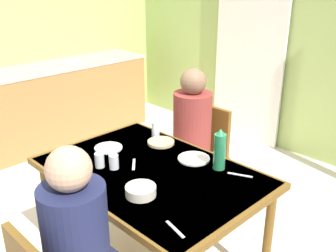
{
  "coord_description": "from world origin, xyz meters",
  "views": [
    {
      "loc": [
        2.04,
        -1.4,
        1.89
      ],
      "look_at": [
        0.45,
        0.17,
        1.0
      ],
      "focal_mm": 41.56,
      "sensor_mm": 36.0,
      "label": 1
    }
  ],
  "objects_px": {
    "chair_far_diner": "(201,152)",
    "person_near_diner": "(78,234)",
    "kitchen_counter": "(49,105)",
    "serving_bowl_center": "(141,191)",
    "person_far_diner": "(191,124)",
    "water_bottle_green_near": "(220,150)",
    "dining_table": "(151,180)"
  },
  "relations": [
    {
      "from": "chair_far_diner",
      "to": "dining_table",
      "type": "bearing_deg",
      "value": 109.32
    },
    {
      "from": "dining_table",
      "to": "chair_far_diner",
      "type": "distance_m",
      "value": 0.89
    },
    {
      "from": "person_near_diner",
      "to": "serving_bowl_center",
      "type": "height_order",
      "value": "person_near_diner"
    },
    {
      "from": "person_far_diner",
      "to": "person_near_diner",
      "type": "bearing_deg",
      "value": 112.14
    },
    {
      "from": "kitchen_counter",
      "to": "person_near_diner",
      "type": "bearing_deg",
      "value": -25.39
    },
    {
      "from": "water_bottle_green_near",
      "to": "kitchen_counter",
      "type": "bearing_deg",
      "value": 174.32
    },
    {
      "from": "dining_table",
      "to": "water_bottle_green_near",
      "type": "bearing_deg",
      "value": 48.24
    },
    {
      "from": "kitchen_counter",
      "to": "chair_far_diner",
      "type": "distance_m",
      "value": 2.13
    },
    {
      "from": "person_near_diner",
      "to": "serving_bowl_center",
      "type": "relative_size",
      "value": 4.53
    },
    {
      "from": "water_bottle_green_near",
      "to": "chair_far_diner",
      "type": "bearing_deg",
      "value": 138.38
    },
    {
      "from": "kitchen_counter",
      "to": "water_bottle_green_near",
      "type": "bearing_deg",
      "value": -5.68
    },
    {
      "from": "person_near_diner",
      "to": "water_bottle_green_near",
      "type": "height_order",
      "value": "person_near_diner"
    },
    {
      "from": "kitchen_counter",
      "to": "person_far_diner",
      "type": "distance_m",
      "value": 2.14
    },
    {
      "from": "water_bottle_green_near",
      "to": "person_far_diner",
      "type": "bearing_deg",
      "value": 147.0
    },
    {
      "from": "kitchen_counter",
      "to": "water_bottle_green_near",
      "type": "height_order",
      "value": "water_bottle_green_near"
    },
    {
      "from": "kitchen_counter",
      "to": "dining_table",
      "type": "relative_size",
      "value": 1.79
    },
    {
      "from": "person_near_diner",
      "to": "water_bottle_green_near",
      "type": "relative_size",
      "value": 2.91
    },
    {
      "from": "serving_bowl_center",
      "to": "person_near_diner",
      "type": "bearing_deg",
      "value": -78.48
    },
    {
      "from": "chair_far_diner",
      "to": "person_far_diner",
      "type": "distance_m",
      "value": 0.31
    },
    {
      "from": "chair_far_diner",
      "to": "person_far_diner",
      "type": "height_order",
      "value": "person_far_diner"
    },
    {
      "from": "kitchen_counter",
      "to": "person_near_diner",
      "type": "xyz_separation_m",
      "value": [
        2.68,
        -1.27,
        0.33
      ]
    },
    {
      "from": "person_near_diner",
      "to": "person_far_diner",
      "type": "relative_size",
      "value": 1.0
    },
    {
      "from": "water_bottle_green_near",
      "to": "serving_bowl_center",
      "type": "relative_size",
      "value": 1.56
    },
    {
      "from": "kitchen_counter",
      "to": "dining_table",
      "type": "bearing_deg",
      "value": -13.63
    },
    {
      "from": "chair_far_diner",
      "to": "water_bottle_green_near",
      "type": "xyz_separation_m",
      "value": [
        0.57,
        -0.51,
        0.37
      ]
    },
    {
      "from": "water_bottle_green_near",
      "to": "serving_bowl_center",
      "type": "distance_m",
      "value": 0.57
    },
    {
      "from": "chair_far_diner",
      "to": "person_near_diner",
      "type": "bearing_deg",
      "value": 110.31
    },
    {
      "from": "chair_far_diner",
      "to": "kitchen_counter",
      "type": "bearing_deg",
      "value": 6.45
    },
    {
      "from": "person_near_diner",
      "to": "person_far_diner",
      "type": "distance_m",
      "value": 1.48
    },
    {
      "from": "chair_far_diner",
      "to": "water_bottle_green_near",
      "type": "bearing_deg",
      "value": 138.38
    },
    {
      "from": "kitchen_counter",
      "to": "water_bottle_green_near",
      "type": "xyz_separation_m",
      "value": [
        2.69,
        -0.27,
        0.42
      ]
    },
    {
      "from": "dining_table",
      "to": "kitchen_counter",
      "type": "bearing_deg",
      "value": 166.37
    }
  ]
}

